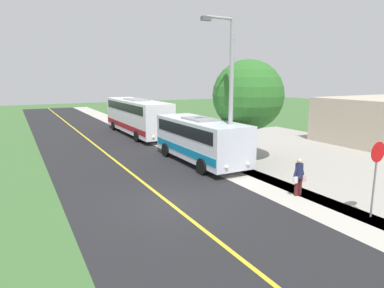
# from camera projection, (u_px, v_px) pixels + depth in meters

# --- Properties ---
(ground_plane) EXTENTS (120.00, 120.00, 0.00)m
(ground_plane) POSITION_uv_depth(u_px,v_px,m) (170.00, 203.00, 13.93)
(ground_plane) COLOR #3D6633
(road_surface) EXTENTS (8.00, 100.00, 0.01)m
(road_surface) POSITION_uv_depth(u_px,v_px,m) (170.00, 203.00, 13.93)
(road_surface) COLOR black
(road_surface) RESTS_ON ground
(sidewalk) EXTENTS (2.40, 100.00, 0.01)m
(sidewalk) POSITION_uv_depth(u_px,v_px,m) (267.00, 185.00, 16.34)
(sidewalk) COLOR #B2ADA3
(sidewalk) RESTS_ON ground
(road_centre_line) EXTENTS (0.16, 100.00, 0.00)m
(road_centre_line) POSITION_uv_depth(u_px,v_px,m) (170.00, 203.00, 13.93)
(road_centre_line) COLOR gold
(road_centre_line) RESTS_ON ground
(shuttle_bus_front) EXTENTS (2.72, 7.87, 2.76)m
(shuttle_bus_front) POSITION_uv_depth(u_px,v_px,m) (200.00, 138.00, 20.43)
(shuttle_bus_front) COLOR silver
(shuttle_bus_front) RESTS_ON ground
(transit_bus_rear) EXTENTS (2.74, 11.48, 3.26)m
(transit_bus_rear) POSITION_uv_depth(u_px,v_px,m) (137.00, 115.00, 30.54)
(transit_bus_rear) COLOR white
(transit_bus_rear) RESTS_ON ground
(pedestrian_with_bags) EXTENTS (0.72, 0.34, 1.68)m
(pedestrian_with_bags) POSITION_uv_depth(u_px,v_px,m) (299.00, 176.00, 14.72)
(pedestrian_with_bags) COLOR #4C1919
(pedestrian_with_bags) RESTS_ON ground
(stop_sign) EXTENTS (0.76, 0.07, 2.88)m
(stop_sign) POSITION_uv_depth(u_px,v_px,m) (376.00, 166.00, 12.20)
(stop_sign) COLOR slate
(stop_sign) RESTS_ON ground
(street_light_pole) EXTENTS (1.97, 0.24, 8.25)m
(street_light_pole) POSITION_uv_depth(u_px,v_px,m) (229.00, 89.00, 17.82)
(street_light_pole) COLOR #9E9EA3
(street_light_pole) RESTS_ON ground
(tree_curbside) EXTENTS (4.36, 4.36, 6.25)m
(tree_curbside) POSITION_uv_depth(u_px,v_px,m) (248.00, 96.00, 20.51)
(tree_curbside) COLOR #4C3826
(tree_curbside) RESTS_ON ground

